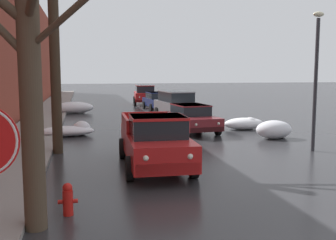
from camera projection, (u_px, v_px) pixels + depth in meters
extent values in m
cube|color=gray|center=(37.00, 127.00, 21.60)|extent=(2.56, 80.00, 0.13)
cube|color=black|center=(31.00, 93.00, 31.36)|extent=(0.08, 1.10, 1.60)
ellipsoid|color=white|center=(274.00, 129.00, 18.27)|extent=(1.70, 1.14, 0.85)
ellipsoid|color=white|center=(282.00, 132.00, 18.50)|extent=(0.60, 0.50, 0.50)
ellipsoid|color=white|center=(66.00, 131.00, 18.96)|extent=(2.64, 1.11, 0.48)
ellipsoid|color=white|center=(82.00, 128.00, 19.27)|extent=(0.83, 0.69, 0.69)
ellipsoid|color=white|center=(181.00, 104.00, 34.74)|extent=(2.34, 1.29, 0.48)
ellipsoid|color=white|center=(185.00, 104.00, 34.99)|extent=(0.58, 0.49, 0.49)
ellipsoid|color=white|center=(74.00, 108.00, 29.31)|extent=(2.90, 1.34, 0.86)
ellipsoid|color=white|center=(79.00, 109.00, 29.24)|extent=(0.88, 0.74, 0.74)
ellipsoid|color=white|center=(82.00, 108.00, 29.53)|extent=(0.89, 0.74, 0.74)
ellipsoid|color=white|center=(244.00, 124.00, 21.19)|extent=(2.20, 1.10, 0.63)
ellipsoid|color=white|center=(250.00, 123.00, 21.16)|extent=(0.79, 0.66, 0.66)
cylinder|color=#4C3D2D|center=(31.00, 101.00, 7.49)|extent=(0.43, 0.43, 5.06)
cylinder|color=#4C3D2D|center=(73.00, 9.00, 6.92)|extent=(1.79, 1.27, 1.41)
cylinder|color=#382B1E|center=(55.00, 55.00, 14.61)|extent=(0.38, 0.38, 7.40)
cube|color=red|center=(154.00, 145.00, 12.76)|extent=(1.99, 5.08, 0.76)
cube|color=black|center=(158.00, 126.00, 11.99)|extent=(1.65, 1.66, 0.64)
cube|color=red|center=(158.00, 117.00, 11.95)|extent=(1.69, 1.71, 0.08)
cube|color=red|center=(174.00, 122.00, 13.82)|extent=(0.18, 2.41, 0.44)
cube|color=red|center=(125.00, 123.00, 13.51)|extent=(0.18, 2.41, 0.44)
cube|color=red|center=(145.00, 118.00, 15.09)|extent=(1.72, 0.16, 0.44)
cube|color=#B7B7BC|center=(168.00, 169.00, 10.39)|extent=(1.73, 0.18, 0.32)
sphere|color=white|center=(190.00, 156.00, 10.42)|extent=(0.16, 0.16, 0.16)
sphere|color=white|center=(146.00, 158.00, 10.21)|extent=(0.16, 0.16, 0.16)
cylinder|color=black|center=(193.00, 166.00, 11.50)|extent=(0.24, 0.73, 0.72)
cylinder|color=black|center=(130.00, 168.00, 11.17)|extent=(0.24, 0.73, 0.72)
cylinder|color=black|center=(174.00, 147.00, 14.44)|extent=(0.24, 0.73, 0.72)
cylinder|color=black|center=(123.00, 148.00, 14.11)|extent=(0.24, 0.73, 0.72)
cube|color=maroon|center=(192.00, 121.00, 20.10)|extent=(2.11, 4.15, 0.60)
cube|color=black|center=(190.00, 109.00, 20.22)|extent=(1.68, 2.22, 0.52)
cube|color=maroon|center=(190.00, 105.00, 20.20)|extent=(1.72, 2.26, 0.06)
cube|color=black|center=(207.00, 130.00, 18.28)|extent=(1.70, 0.28, 0.22)
cube|color=black|center=(179.00, 120.00, 21.97)|extent=(1.70, 0.28, 0.22)
cylinder|color=black|center=(218.00, 129.00, 19.23)|extent=(0.24, 0.61, 0.60)
cylinder|color=black|center=(184.00, 131.00, 18.70)|extent=(0.24, 0.61, 0.60)
cylinder|color=black|center=(199.00, 123.00, 21.58)|extent=(0.24, 0.61, 0.60)
cylinder|color=black|center=(168.00, 124.00, 21.04)|extent=(0.24, 0.61, 0.60)
sphere|color=silver|center=(218.00, 124.00, 18.39)|extent=(0.14, 0.14, 0.14)
sphere|color=silver|center=(196.00, 125.00, 18.05)|extent=(0.14, 0.14, 0.14)
cube|color=slate|center=(176.00, 108.00, 25.91)|extent=(2.19, 4.43, 0.80)
cube|color=black|center=(176.00, 96.00, 25.86)|extent=(1.82, 3.13, 0.68)
cube|color=slate|center=(176.00, 92.00, 25.82)|extent=(1.86, 3.19, 0.06)
cube|color=#303032|center=(187.00, 115.00, 23.97)|extent=(1.77, 0.28, 0.22)
cube|color=#303032|center=(166.00, 109.00, 27.92)|extent=(1.77, 0.28, 0.22)
cylinder|color=black|center=(196.00, 115.00, 24.98)|extent=(0.24, 0.69, 0.68)
cylinder|color=black|center=(169.00, 116.00, 24.43)|extent=(0.24, 0.69, 0.68)
cylinder|color=black|center=(182.00, 111.00, 27.49)|extent=(0.24, 0.69, 0.68)
cylinder|color=black|center=(157.00, 112.00, 26.94)|extent=(0.24, 0.69, 0.68)
sphere|color=silver|center=(196.00, 109.00, 24.07)|extent=(0.14, 0.14, 0.14)
sphere|color=silver|center=(178.00, 110.00, 23.72)|extent=(0.14, 0.14, 0.14)
cube|color=navy|center=(158.00, 102.00, 32.25)|extent=(1.93, 4.28, 0.60)
cube|color=black|center=(157.00, 95.00, 32.38)|extent=(1.58, 2.26, 0.52)
cube|color=navy|center=(157.00, 92.00, 32.35)|extent=(1.61, 2.30, 0.06)
cube|color=black|center=(164.00, 107.00, 30.32)|extent=(1.66, 0.22, 0.22)
cube|color=black|center=(152.00, 103.00, 34.22)|extent=(1.66, 0.22, 0.22)
cylinder|color=black|center=(172.00, 107.00, 31.28)|extent=(0.22, 0.61, 0.60)
cylinder|color=black|center=(151.00, 108.00, 30.81)|extent=(0.22, 0.61, 0.60)
cylinder|color=black|center=(164.00, 104.00, 33.75)|extent=(0.22, 0.61, 0.60)
cylinder|color=black|center=(144.00, 105.00, 33.29)|extent=(0.22, 0.61, 0.60)
sphere|color=silver|center=(171.00, 103.00, 30.41)|extent=(0.14, 0.14, 0.14)
sphere|color=silver|center=(157.00, 103.00, 30.11)|extent=(0.14, 0.14, 0.14)
cube|color=red|center=(145.00, 96.00, 37.58)|extent=(2.27, 4.50, 0.80)
cube|color=black|center=(145.00, 89.00, 37.53)|extent=(1.89, 3.18, 0.68)
cube|color=red|center=(145.00, 85.00, 37.49)|extent=(1.93, 3.25, 0.06)
cube|color=#520B0B|center=(146.00, 101.00, 35.52)|extent=(1.83, 0.29, 0.22)
cube|color=#520B0B|center=(143.00, 98.00, 39.70)|extent=(1.83, 0.29, 0.22)
cylinder|color=black|center=(156.00, 102.00, 36.41)|extent=(0.24, 0.69, 0.68)
cylinder|color=black|center=(135.00, 102.00, 36.18)|extent=(0.24, 0.69, 0.68)
cylinder|color=black|center=(154.00, 100.00, 39.07)|extent=(0.24, 0.69, 0.68)
cylinder|color=black|center=(134.00, 100.00, 38.84)|extent=(0.24, 0.69, 0.68)
sphere|color=silver|center=(153.00, 97.00, 35.52)|extent=(0.14, 0.14, 0.14)
sphere|color=silver|center=(139.00, 97.00, 35.37)|extent=(0.14, 0.14, 0.14)
cylinder|color=red|center=(68.00, 203.00, 8.51)|extent=(0.22, 0.22, 0.55)
sphere|color=red|center=(67.00, 188.00, 8.47)|extent=(0.21, 0.21, 0.21)
cylinder|color=red|center=(60.00, 202.00, 8.47)|extent=(0.10, 0.09, 0.09)
cylinder|color=red|center=(76.00, 201.00, 8.54)|extent=(0.10, 0.09, 0.09)
cylinder|color=#28282D|center=(315.00, 86.00, 15.15)|extent=(0.14, 0.14, 5.09)
ellipsoid|color=beige|center=(319.00, 14.00, 14.82)|extent=(0.44, 0.24, 0.20)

